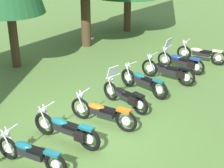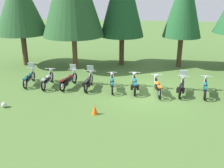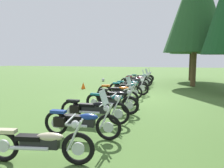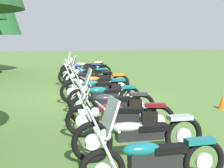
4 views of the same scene
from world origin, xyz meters
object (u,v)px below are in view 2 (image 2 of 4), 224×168
Objects in this scene: pine_tree_3 at (184,0)px; traffic_cone at (95,110)px; motorcycle_1 at (48,80)px; pine_tree_0 at (19,2)px; motorcycle_3 at (88,82)px; motorcycle_0 at (29,78)px; motorcycle_4 at (112,83)px; motorcycle_6 at (158,86)px; motorcycle_2 at (68,80)px; motorcycle_8 at (205,88)px; motorcycle_7 at (182,87)px; dropped_helmet at (4,105)px; motorcycle_5 at (135,84)px.

pine_tree_3 is 11.99m from traffic_cone.
pine_tree_0 is (-3.80, 4.66, 4.68)m from motorcycle_1.
motorcycle_1 reaches higher than traffic_cone.
motorcycle_3 reaches higher than motorcycle_1.
motorcycle_0 is at bearing 87.04° from motorcycle_3.
motorcycle_4 is 3.56m from traffic_cone.
traffic_cone is at bearing 165.04° from motorcycle_4.
motorcycle_0 is 8.49m from motorcycle_6.
pine_tree_3 is (4.65, 6.13, 4.81)m from motorcycle_4.
motorcycle_8 is (8.56, -0.07, -0.02)m from motorcycle_2.
motorcycle_1 is 2.77m from motorcycle_3.
motorcycle_0 reaches higher than motorcycle_1.
motorcycle_4 is 4.26m from motorcycle_7.
motorcycle_3 is 5.20m from dropped_helmet.
pine_tree_3 is at bearing 6.30° from pine_tree_0.
pine_tree_0 is (-12.37, 4.85, 4.68)m from motorcycle_7.
dropped_helmet is (-2.52, -3.54, -0.33)m from motorcycle_2.
motorcycle_2 is at bearing -93.58° from motorcycle_1.
motorcycle_8 is (2.84, 0.21, -0.01)m from motorcycle_6.
dropped_helmet is (-11.07, -3.47, -0.30)m from motorcycle_8.
pine_tree_0 is at bearing 58.94° from motorcycle_6.
motorcycle_5 is at bearing 63.21° from traffic_cone.
pine_tree_3 is at bearing -45.56° from motorcycle_3.
pine_tree_3 is at bearing -32.98° from motorcycle_5.
motorcycle_8 is at bearing -90.22° from motorcycle_3.
motorcycle_5 is 3.97m from traffic_cone.
motorcycle_1 is 0.31× the size of pine_tree_0.
motorcycle_7 is 0.27× the size of pine_tree_3.
motorcycle_0 is at bearing 144.82° from traffic_cone.
motorcycle_0 is 1.02× the size of motorcycle_7.
motorcycle_5 is (1.42, 0.01, 0.02)m from motorcycle_4.
motorcycle_5 is 1.10× the size of motorcycle_7.
motorcycle_2 is 1.08× the size of motorcycle_7.
motorcycle_1 is 3.70m from dropped_helmet.
motorcycle_6 is (7.15, -0.27, 0.01)m from motorcycle_1.
motorcycle_2 reaches higher than motorcycle_8.
motorcycle_1 is at bearing 100.06° from motorcycle_8.
motorcycle_1 is at bearing -145.89° from pine_tree_3.
motorcycle_4 is at bearing 100.04° from motorcycle_7.
motorcycle_3 is at bearing -95.46° from motorcycle_1.
dropped_helmet is at bearing 158.51° from motorcycle_1.
motorcycle_0 is at bearing -61.52° from pine_tree_0.
motorcycle_4 is 10.49m from pine_tree_0.
motorcycle_0 is at bearing 99.91° from motorcycle_7.
motorcycle_7 reaches higher than motorcycle_0.
motorcycle_0 is 0.96× the size of motorcycle_8.
motorcycle_8 is 7.00m from traffic_cone.
motorcycle_0 reaches higher than traffic_cone.
motorcycle_1 reaches higher than motorcycle_4.
motorcycle_6 is 2.84m from motorcycle_8.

